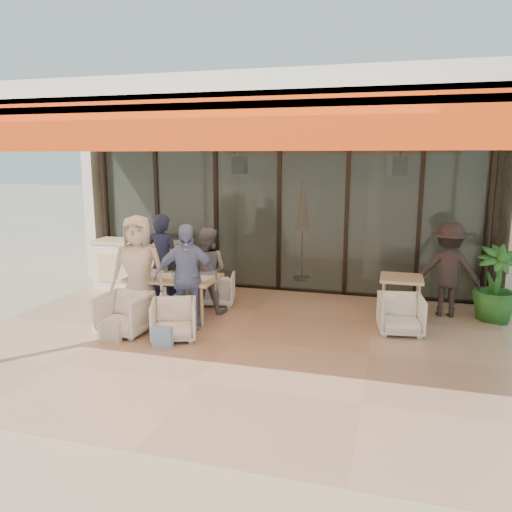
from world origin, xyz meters
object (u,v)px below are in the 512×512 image
at_px(chair_near_left, 124,312).
at_px(chair_near_right, 174,318).
at_px(side_table, 401,283).
at_px(potted_palm, 496,284).
at_px(side_chair, 401,313).
at_px(standing_woman, 448,270).
at_px(diner_grey, 207,270).
at_px(diner_navy, 163,262).
at_px(diner_cream, 138,271).
at_px(dining_table, 174,279).
at_px(chair_far_right, 217,288).
at_px(host_counter, 138,265).
at_px(diner_periwinkle, 186,277).
at_px(chair_far_left, 176,285).

distance_m(chair_near_left, chair_near_right, 0.84).
height_order(side_table, potted_palm, potted_palm).
bearing_deg(side_chair, standing_woman, 47.49).
bearing_deg(potted_palm, diner_grey, -170.06).
bearing_deg(side_table, diner_navy, -172.60).
bearing_deg(chair_near_left, side_chair, 19.08).
bearing_deg(chair_near_left, side_table, 28.12).
xyz_separation_m(chair_near_right, diner_cream, (-0.84, 0.50, 0.57)).
bearing_deg(side_table, side_chair, -90.00).
distance_m(diner_navy, diner_cream, 0.90).
distance_m(dining_table, chair_far_right, 1.10).
bearing_deg(diner_cream, standing_woman, 7.78).
height_order(chair_near_right, diner_grey, diner_grey).
bearing_deg(diner_navy, potted_palm, -170.18).
bearing_deg(chair_near_right, host_counter, 106.94).
height_order(diner_navy, potted_palm, diner_navy).
relative_size(chair_near_right, diner_navy, 0.39).
distance_m(chair_near_left, diner_navy, 1.49).
bearing_deg(side_chair, chair_near_right, -168.22).
distance_m(diner_periwinkle, potted_palm, 5.15).
bearing_deg(diner_periwinkle, side_chair, -10.08).
bearing_deg(host_counter, potted_palm, -1.79).
bearing_deg(chair_far_right, chair_far_left, -13.69).
bearing_deg(standing_woman, diner_cream, 20.93).
xyz_separation_m(dining_table, diner_grey, (0.43, 0.44, 0.08)).
relative_size(chair_near_right, diner_grey, 0.44).
bearing_deg(standing_woman, diner_grey, 13.27).
distance_m(host_counter, potted_palm, 6.79).
height_order(chair_far_left, diner_navy, diner_navy).
xyz_separation_m(chair_near_right, diner_periwinkle, (0.00, 0.50, 0.52)).
xyz_separation_m(chair_far_right, chair_near_right, (0.00, -1.90, 0.01)).
height_order(diner_grey, side_table, diner_grey).
bearing_deg(diner_periwinkle, host_counter, 112.91).
distance_m(chair_far_left, diner_periwinkle, 1.72).
relative_size(chair_far_left, chair_far_right, 0.97).
relative_size(chair_far_left, diner_grey, 0.41).
relative_size(chair_near_left, diner_navy, 0.41).
distance_m(dining_table, chair_far_left, 1.09).
distance_m(dining_table, standing_woman, 4.71).
distance_m(diner_grey, diner_periwinkle, 0.90).
relative_size(dining_table, diner_cream, 0.82).
distance_m(host_counter, diner_grey, 2.23).
distance_m(chair_near_right, diner_periwinkle, 0.72).
xyz_separation_m(diner_cream, standing_woman, (4.92, 1.80, -0.09)).
bearing_deg(host_counter, dining_table, -44.76).
height_order(dining_table, chair_near_right, dining_table).
distance_m(diner_periwinkle, side_chair, 3.43).
xyz_separation_m(dining_table, chair_far_left, (-0.41, 0.94, -0.37)).
bearing_deg(standing_woman, side_chair, 56.28).
bearing_deg(chair_far_right, diner_cream, 45.35).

